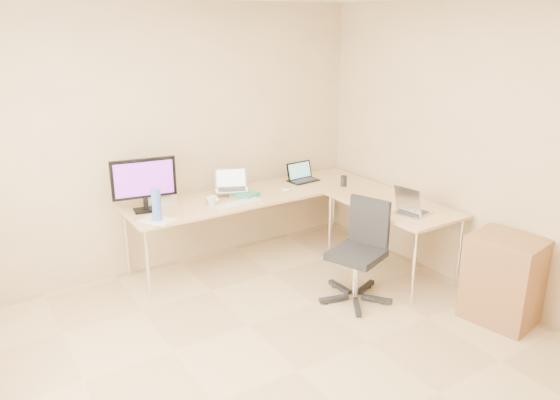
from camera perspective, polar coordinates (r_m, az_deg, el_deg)
floor at (r=4.13m, az=1.89°, el=-17.53°), size 4.50×4.50×0.00m
wall_back at (r=5.46m, az=-11.52°, el=6.25°), size 4.50×0.00×4.50m
wall_right at (r=4.98m, az=22.47°, el=4.03°), size 0.00×4.50×4.50m
desk_main at (r=5.68m, az=-2.60°, el=-2.78°), size 2.65×0.70×0.73m
desk_return at (r=5.49m, az=11.63°, el=-3.93°), size 0.70×1.30×0.73m
monitor at (r=5.11m, az=-14.12°, el=1.55°), size 0.61×0.28×0.50m
book_stack at (r=5.46m, az=-3.78°, el=0.62°), size 0.28×0.32×0.04m
laptop_center at (r=5.48m, az=-5.12°, el=2.06°), size 0.40×0.36×0.21m
laptop_black at (r=5.94m, az=2.50°, el=2.95°), size 0.34×0.26×0.20m
keyboard at (r=5.22m, az=-4.29°, el=-0.37°), size 0.47×0.18×0.02m
mouse at (r=5.59m, az=0.60°, el=1.04°), size 0.10×0.09×0.03m
mug at (r=5.21m, az=-7.20°, el=-0.08°), size 0.13×0.13×0.09m
cd_stack at (r=5.29m, az=-7.21°, el=-0.14°), size 0.16×0.16×0.03m
water_bottle at (r=4.87m, az=-12.89°, el=-0.54°), size 0.09×0.09×0.29m
papers at (r=4.93m, az=-12.80°, el=-2.07°), size 0.32×0.35×0.01m
white_box at (r=5.35m, az=-12.28°, el=0.06°), size 0.26×0.22×0.08m
desk_fan at (r=5.28m, az=-13.34°, el=1.00°), size 0.30×0.30×0.30m
black_cup at (r=5.81m, az=6.73°, el=2.00°), size 0.08×0.08×0.11m
laptop_return at (r=5.09m, az=13.96°, el=-0.18°), size 0.38×0.32×0.22m
office_chair at (r=4.84m, az=8.09°, el=-5.12°), size 0.71×0.71×0.92m
cabinet at (r=4.92m, az=22.45°, el=-7.85°), size 0.54×0.63×0.77m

